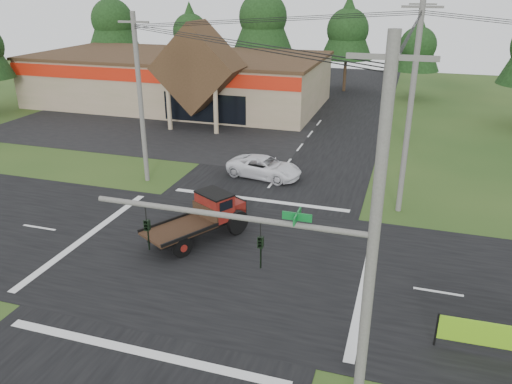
% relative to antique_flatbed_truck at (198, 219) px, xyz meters
% --- Properties ---
extents(ground, '(120.00, 120.00, 0.00)m').
position_rel_antique_flatbed_truck_xyz_m(ground, '(1.44, -1.34, -1.15)').
color(ground, '#234117').
rests_on(ground, ground).
extents(road_ns, '(12.00, 120.00, 0.02)m').
position_rel_antique_flatbed_truck_xyz_m(road_ns, '(1.44, -1.34, -1.14)').
color(road_ns, black).
rests_on(road_ns, ground).
extents(road_ew, '(120.00, 12.00, 0.02)m').
position_rel_antique_flatbed_truck_xyz_m(road_ew, '(1.44, -1.34, -1.13)').
color(road_ew, black).
rests_on(road_ew, ground).
extents(parking_apron, '(28.00, 14.00, 0.02)m').
position_rel_antique_flatbed_truck_xyz_m(parking_apron, '(-12.56, 17.66, -1.13)').
color(parking_apron, black).
rests_on(parking_apron, ground).
extents(cvs_building, '(30.40, 18.20, 9.19)m').
position_rel_antique_flatbed_truck_xyz_m(cvs_building, '(-14.26, 28.23, 1.63)').
color(cvs_building, gray).
rests_on(cvs_building, ground).
extents(traffic_signal_mast, '(8.12, 0.24, 7.00)m').
position_rel_antique_flatbed_truck_xyz_m(traffic_signal_mast, '(7.26, -8.84, 3.28)').
color(traffic_signal_mast, '#595651').
rests_on(traffic_signal_mast, ground).
extents(utility_pole_nr, '(2.00, 0.30, 11.00)m').
position_rel_antique_flatbed_truck_xyz_m(utility_pole_nr, '(8.94, -8.84, 4.49)').
color(utility_pole_nr, '#595651').
rests_on(utility_pole_nr, ground).
extents(utility_pole_nw, '(2.00, 0.30, 10.50)m').
position_rel_antique_flatbed_truck_xyz_m(utility_pole_nw, '(-6.56, 6.66, 4.24)').
color(utility_pole_nw, '#595651').
rests_on(utility_pole_nw, ground).
extents(utility_pole_ne, '(2.00, 0.30, 11.50)m').
position_rel_antique_flatbed_truck_xyz_m(utility_pole_ne, '(9.44, 6.66, 4.74)').
color(utility_pole_ne, '#595651').
rests_on(utility_pole_ne, ground).
extents(utility_pole_n, '(2.00, 0.30, 11.20)m').
position_rel_antique_flatbed_truck_xyz_m(utility_pole_n, '(9.44, 20.66, 4.59)').
color(utility_pole_n, '#595651').
rests_on(utility_pole_n, ground).
extents(tree_row_a, '(6.72, 6.72, 12.12)m').
position_rel_antique_flatbed_truck_xyz_m(tree_row_a, '(-28.56, 38.66, 6.90)').
color(tree_row_a, '#332316').
rests_on(tree_row_a, ground).
extents(tree_row_b, '(5.60, 5.60, 10.10)m').
position_rel_antique_flatbed_truck_xyz_m(tree_row_b, '(-18.56, 40.66, 5.56)').
color(tree_row_b, '#332316').
rests_on(tree_row_b, ground).
extents(tree_row_c, '(7.28, 7.28, 13.13)m').
position_rel_antique_flatbed_truck_xyz_m(tree_row_c, '(-8.56, 39.66, 7.57)').
color(tree_row_c, '#332316').
rests_on(tree_row_c, ground).
extents(tree_row_d, '(6.16, 6.16, 11.11)m').
position_rel_antique_flatbed_truck_xyz_m(tree_row_d, '(1.44, 40.66, 6.23)').
color(tree_row_d, '#332316').
rests_on(tree_row_d, ground).
extents(tree_row_e, '(5.04, 5.04, 9.09)m').
position_rel_antique_flatbed_truck_xyz_m(tree_row_e, '(9.44, 38.66, 4.89)').
color(tree_row_e, '#332316').
rests_on(tree_row_e, ground).
extents(antique_flatbed_truck, '(4.53, 5.80, 2.29)m').
position_rel_antique_flatbed_truck_xyz_m(antique_flatbed_truck, '(0.00, 0.00, 0.00)').
color(antique_flatbed_truck, '#580D0C').
rests_on(antique_flatbed_truck, ground).
extents(roadside_banner, '(3.98, 0.23, 1.36)m').
position_rel_antique_flatbed_truck_xyz_m(roadside_banner, '(13.16, -4.82, -0.47)').
color(roadside_banner, '#68AA16').
rests_on(roadside_banner, ground).
extents(white_pickup, '(5.29, 3.08, 1.38)m').
position_rel_antique_flatbed_truck_xyz_m(white_pickup, '(0.63, 9.54, -0.45)').
color(white_pickup, white).
rests_on(white_pickup, ground).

